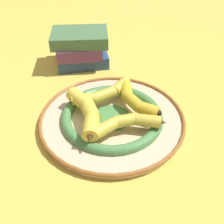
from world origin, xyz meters
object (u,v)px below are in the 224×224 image
at_px(book_stack, 80,48).
at_px(decorative_bowl, 112,118).
at_px(banana_d, 135,100).
at_px(banana_c, 102,93).
at_px(banana_a, 127,123).
at_px(banana_b, 87,112).

bearing_deg(book_stack, decorative_bowl, 102.97).
bearing_deg(banana_d, decorative_bowl, -92.83).
relative_size(decorative_bowl, book_stack, 1.70).
relative_size(banana_c, banana_d, 1.15).
xyz_separation_m(banana_a, banana_b, (0.02, -0.11, 0.00)).
distance_m(banana_c, book_stack, 0.27).
distance_m(decorative_bowl, banana_a, 0.08).
height_order(decorative_bowl, book_stack, book_stack).
relative_size(banana_a, banana_d, 0.93).
relative_size(decorative_bowl, banana_d, 2.44).
bearing_deg(banana_d, book_stack, -179.86).
distance_m(decorative_bowl, book_stack, 0.34).
height_order(decorative_bowl, banana_b, banana_b).
bearing_deg(banana_b, decorative_bowl, -90.00).
bearing_deg(banana_d, banana_a, -46.14).
relative_size(decorative_bowl, banana_a, 2.63).
height_order(banana_a, banana_b, banana_b).
xyz_separation_m(banana_a, book_stack, (-0.24, -0.32, 0.02)).
bearing_deg(banana_d, banana_b, -97.26).
xyz_separation_m(banana_c, book_stack, (-0.17, -0.20, 0.02)).
bearing_deg(decorative_bowl, banana_d, 150.52).
bearing_deg(banana_b, banana_a, -129.47).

